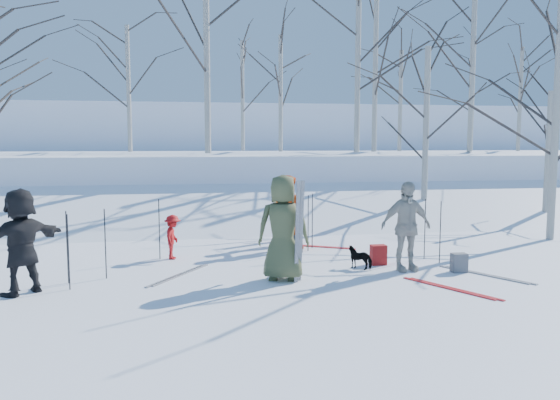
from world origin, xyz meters
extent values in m
plane|color=white|center=(0.00, 0.00, 0.00)|extent=(120.00, 120.00, 0.00)
cube|color=white|center=(0.00, 7.00, 0.15)|extent=(70.00, 9.49, 4.12)
cube|color=white|center=(0.00, 17.00, 1.00)|extent=(70.00, 18.00, 2.20)
cube|color=white|center=(0.00, 38.00, 2.00)|extent=(90.00, 30.00, 6.00)
imported|color=#444B2D|center=(-0.28, -0.54, 1.00)|extent=(1.10, 0.85, 1.99)
imported|color=#B11012|center=(0.38, 2.95, 0.85)|extent=(0.74, 0.67, 1.70)
imported|color=#D64810|center=(0.31, 2.36, 0.90)|extent=(1.11, 1.05, 1.80)
imported|color=#B11012|center=(-2.38, 1.70, 0.49)|extent=(0.47, 0.69, 0.99)
imported|color=beige|center=(2.28, -0.20, 0.91)|extent=(1.10, 0.53, 1.81)
imported|color=black|center=(-4.84, -0.73, 0.91)|extent=(1.57, 1.58, 1.82)
imported|color=black|center=(1.44, 0.12, 0.23)|extent=(0.58, 0.53, 0.46)
cube|color=silver|center=(-0.07, -0.82, 0.95)|extent=(0.09, 0.16, 1.90)
cube|color=silver|center=(0.02, -0.72, 0.95)|extent=(0.10, 0.23, 1.89)
cylinder|color=black|center=(2.49, 0.54, 0.67)|extent=(0.02, 0.02, 1.34)
cylinder|color=black|center=(-2.67, 1.75, 0.67)|extent=(0.02, 0.02, 1.34)
cylinder|color=black|center=(0.96, 2.46, 0.67)|extent=(0.02, 0.02, 1.34)
cylinder|color=black|center=(0.78, 2.09, 0.67)|extent=(0.02, 0.02, 1.34)
cylinder|color=black|center=(-4.23, -0.12, 0.67)|extent=(0.02, 0.02, 1.34)
cylinder|color=black|center=(3.13, 0.77, 0.67)|extent=(0.02, 0.02, 1.34)
cylinder|color=black|center=(3.29, 0.34, 0.67)|extent=(0.02, 0.02, 1.34)
cylinder|color=black|center=(0.33, 2.21, 0.67)|extent=(0.02, 0.02, 1.34)
cylinder|color=black|center=(-3.59, 0.11, 0.67)|extent=(0.02, 0.02, 1.34)
cylinder|color=black|center=(-4.11, -0.59, 0.67)|extent=(0.02, 0.02, 1.34)
cube|color=maroon|center=(1.93, 0.41, 0.21)|extent=(0.32, 0.22, 0.42)
cube|color=#54565B|center=(3.29, -0.51, 0.19)|extent=(0.30, 0.20, 0.38)
cube|color=black|center=(0.44, 2.02, 0.20)|extent=(0.34, 0.24, 0.40)
camera|label=1|loc=(-2.01, -10.46, 2.58)|focal=35.00mm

